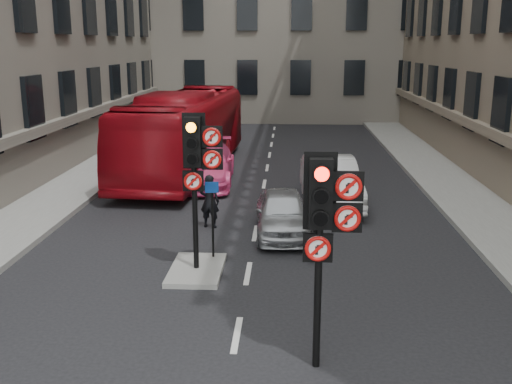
# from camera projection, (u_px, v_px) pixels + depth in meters

# --- Properties ---
(pavement_left) EXTENTS (3.00, 50.00, 0.16)m
(pavement_left) POSITION_uv_depth(u_px,v_px,m) (57.00, 192.00, 21.00)
(pavement_left) COLOR gray
(pavement_left) RESTS_ON ground
(pavement_right) EXTENTS (3.00, 50.00, 0.16)m
(pavement_right) POSITION_uv_depth(u_px,v_px,m) (474.00, 198.00, 20.23)
(pavement_right) COLOR gray
(pavement_right) RESTS_ON ground
(centre_island) EXTENTS (1.20, 2.00, 0.12)m
(centre_island) POSITION_uv_depth(u_px,v_px,m) (197.00, 270.00, 13.90)
(centre_island) COLOR gray
(centre_island) RESTS_ON ground
(signal_near) EXTENTS (0.91, 0.40, 3.58)m
(signal_near) POSITION_uv_depth(u_px,v_px,m) (325.00, 216.00, 9.26)
(signal_near) COLOR black
(signal_near) RESTS_ON ground
(signal_far) EXTENTS (0.91, 0.40, 3.58)m
(signal_far) POSITION_uv_depth(u_px,v_px,m) (197.00, 158.00, 13.25)
(signal_far) COLOR black
(signal_far) RESTS_ON centre_island
(car_silver) EXTENTS (1.66, 3.70, 1.23)m
(car_silver) POSITION_uv_depth(u_px,v_px,m) (282.00, 213.00, 16.57)
(car_silver) COLOR #979A9E
(car_silver) RESTS_ON ground
(car_white) EXTENTS (1.94, 4.74, 1.53)m
(car_white) POSITION_uv_depth(u_px,v_px,m) (330.00, 181.00, 19.61)
(car_white) COLOR silver
(car_white) RESTS_ON ground
(car_pink) EXTENTS (2.35, 5.20, 1.48)m
(car_pink) POSITION_uv_depth(u_px,v_px,m) (205.00, 164.00, 22.48)
(car_pink) COLOR #E74483
(car_pink) RESTS_ON ground
(bus_red) EXTENTS (3.66, 11.99, 3.29)m
(bus_red) POSITION_uv_depth(u_px,v_px,m) (185.00, 132.00, 24.28)
(bus_red) COLOR maroon
(bus_red) RESTS_ON ground
(motorcycle) EXTENTS (0.66, 1.80, 1.06)m
(motorcycle) POSITION_uv_depth(u_px,v_px,m) (313.00, 234.00, 15.02)
(motorcycle) COLOR black
(motorcycle) RESTS_ON ground
(motorcyclist) EXTENTS (0.62, 0.47, 1.56)m
(motorcyclist) POSITION_uv_depth(u_px,v_px,m) (210.00, 201.00, 17.12)
(motorcyclist) COLOR black
(motorcyclist) RESTS_ON ground
(info_sign) EXTENTS (0.32, 0.11, 1.88)m
(info_sign) POSITION_uv_depth(u_px,v_px,m) (212.00, 209.00, 14.29)
(info_sign) COLOR black
(info_sign) RESTS_ON centre_island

